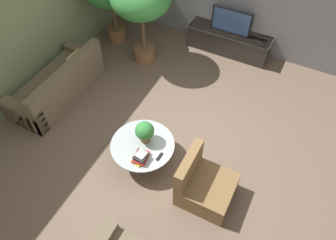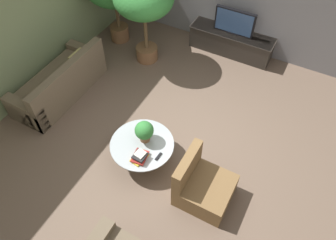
% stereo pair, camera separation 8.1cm
% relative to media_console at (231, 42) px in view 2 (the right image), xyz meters
% --- Properties ---
extents(ground_plane, '(24.00, 24.00, 0.00)m').
position_rel_media_console_xyz_m(ground_plane, '(0.14, -2.94, -0.27)').
color(ground_plane, brown).
extents(side_wall_left, '(0.12, 7.40, 3.00)m').
position_rel_media_console_xyz_m(side_wall_left, '(-3.12, -2.74, 1.23)').
color(side_wall_left, gray).
rests_on(side_wall_left, ground).
extents(media_console, '(1.88, 0.50, 0.52)m').
position_rel_media_console_xyz_m(media_console, '(0.00, 0.00, 0.00)').
color(media_console, '#2D2823').
rests_on(media_console, ground).
extents(television, '(0.88, 0.13, 0.55)m').
position_rel_media_console_xyz_m(television, '(0.00, -0.00, 0.52)').
color(television, black).
rests_on(television, media_console).
extents(coffee_table, '(1.06, 1.06, 0.41)m').
position_rel_media_console_xyz_m(coffee_table, '(-0.24, -3.44, 0.02)').
color(coffee_table, black).
rests_on(coffee_table, ground).
extents(couch_by_wall, '(0.84, 2.00, 0.84)m').
position_rel_media_console_xyz_m(couch_by_wall, '(-2.48, -2.87, 0.01)').
color(couch_by_wall, brown).
rests_on(couch_by_wall, ground).
extents(armchair_wicker, '(0.80, 0.76, 0.86)m').
position_rel_media_console_xyz_m(armchair_wicker, '(0.94, -3.60, -0.00)').
color(armchair_wicker, brown).
rests_on(armchair_wicker, ground).
extents(potted_palm_corner, '(1.19, 1.19, 1.90)m').
position_rel_media_console_xyz_m(potted_palm_corner, '(-1.55, -1.10, 1.14)').
color(potted_palm_corner, brown).
rests_on(potted_palm_corner, ground).
extents(potted_plant_tabletop, '(0.31, 0.31, 0.40)m').
position_rel_media_console_xyz_m(potted_plant_tabletop, '(-0.24, -3.34, 0.36)').
color(potted_plant_tabletop, brown).
rests_on(potted_plant_tabletop, coffee_table).
extents(book_stack, '(0.25, 0.31, 0.13)m').
position_rel_media_console_xyz_m(book_stack, '(-0.12, -3.69, 0.19)').
color(book_stack, gold).
rests_on(book_stack, coffee_table).
extents(remote_black, '(0.05, 0.16, 0.02)m').
position_rel_media_console_xyz_m(remote_black, '(0.13, -3.53, 0.15)').
color(remote_black, black).
rests_on(remote_black, coffee_table).
extents(remote_silver, '(0.13, 0.15, 0.02)m').
position_rel_media_console_xyz_m(remote_silver, '(-0.45, -3.20, 0.15)').
color(remote_silver, gray).
rests_on(remote_silver, coffee_table).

